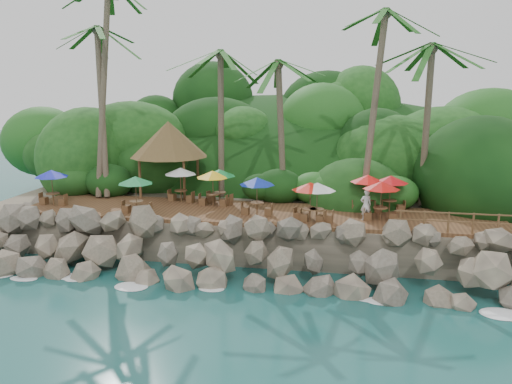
# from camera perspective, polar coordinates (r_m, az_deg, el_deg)

# --- Properties ---
(ground) EXTENTS (140.00, 140.00, 0.00)m
(ground) POSITION_cam_1_polar(r_m,az_deg,el_deg) (24.20, -2.66, -10.81)
(ground) COLOR #19514F
(ground) RESTS_ON ground
(land_base) EXTENTS (32.00, 25.20, 2.10)m
(land_base) POSITION_cam_1_polar(r_m,az_deg,el_deg) (38.96, 2.71, -0.41)
(land_base) COLOR gray
(land_base) RESTS_ON ground
(jungle_hill) EXTENTS (44.80, 28.00, 15.40)m
(jungle_hill) POSITION_cam_1_polar(r_m,az_deg,el_deg) (46.46, 3.97, 0.26)
(jungle_hill) COLOR #143811
(jungle_hill) RESTS_ON ground
(seawall) EXTENTS (29.00, 4.00, 2.30)m
(seawall) POSITION_cam_1_polar(r_m,az_deg,el_deg) (25.62, -1.66, -6.75)
(seawall) COLOR gray
(seawall) RESTS_ON ground
(terrace) EXTENTS (26.00, 5.00, 0.20)m
(terrace) POSITION_cam_1_polar(r_m,az_deg,el_deg) (29.09, 0.00, -2.31)
(terrace) COLOR brown
(terrace) RESTS_ON land_base
(jungle_foliage) EXTENTS (44.00, 16.00, 12.00)m
(jungle_foliage) POSITION_cam_1_polar(r_m,az_deg,el_deg) (38.24, 2.48, -2.26)
(jungle_foliage) COLOR #143811
(jungle_foliage) RESTS_ON ground
(foam_line) EXTENTS (25.20, 0.80, 0.06)m
(foam_line) POSITION_cam_1_polar(r_m,az_deg,el_deg) (24.46, -2.50, -10.48)
(foam_line) COLOR white
(foam_line) RESTS_ON ground
(palms) EXTENTS (25.03, 7.13, 14.18)m
(palms) POSITION_cam_1_polar(r_m,az_deg,el_deg) (31.24, -1.10, 17.15)
(palms) COLOR brown
(palms) RESTS_ON ground
(palapa) EXTENTS (4.79, 4.79, 4.60)m
(palapa) POSITION_cam_1_polar(r_m,az_deg,el_deg) (33.36, -9.38, 5.62)
(palapa) COLOR brown
(palapa) RESTS_ON ground
(dining_clusters) EXTENTS (20.85, 5.09, 2.04)m
(dining_clusters) POSITION_cam_1_polar(r_m,az_deg,el_deg) (28.69, -0.29, 1.16)
(dining_clusters) COLOR brown
(dining_clusters) RESTS_ON terrace
(railing) EXTENTS (8.30, 0.10, 1.00)m
(railing) POSITION_cam_1_polar(r_m,az_deg,el_deg) (26.88, 23.47, -2.96)
(railing) COLOR brown
(railing) RESTS_ON terrace
(waiter) EXTENTS (0.67, 0.54, 1.59)m
(waiter) POSITION_cam_1_polar(r_m,az_deg,el_deg) (27.76, 11.72, -1.36)
(waiter) COLOR white
(waiter) RESTS_ON terrace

